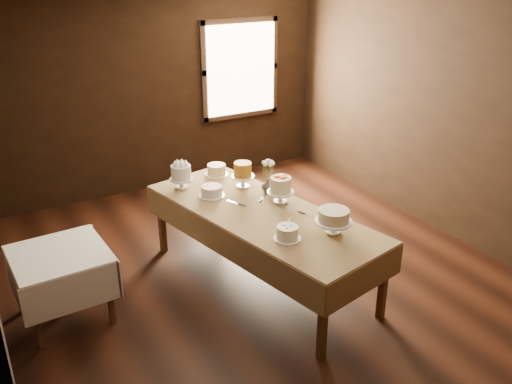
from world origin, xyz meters
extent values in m
cube|color=black|center=(0.00, 0.00, 0.00)|extent=(5.00, 6.00, 0.01)
cube|color=beige|center=(0.00, 0.00, 2.80)|extent=(5.00, 6.00, 0.01)
cube|color=black|center=(0.00, 3.00, 1.40)|extent=(5.00, 0.02, 2.80)
cube|color=black|center=(2.50, 0.00, 1.40)|extent=(0.02, 6.00, 2.80)
cube|color=#FFEABF|center=(1.30, 2.94, 1.60)|extent=(1.10, 0.05, 1.30)
cube|color=#462C16|center=(-0.18, -1.24, 0.37)|extent=(0.08, 0.08, 0.74)
cube|color=#462C16|center=(-0.70, 1.14, 0.37)|extent=(0.08, 0.08, 0.74)
cube|color=#462C16|center=(0.63, -1.07, 0.37)|extent=(0.08, 0.08, 0.74)
cube|color=#462C16|center=(0.12, 1.31, 0.37)|extent=(0.08, 0.08, 0.74)
cube|color=#462C16|center=(-0.03, 0.04, 0.78)|extent=(1.48, 2.71, 0.04)
cube|color=tan|center=(-0.03, 0.04, 0.81)|extent=(1.55, 2.78, 0.01)
cube|color=#462C16|center=(-2.23, 0.07, 0.32)|extent=(0.05, 0.05, 0.64)
cube|color=#462C16|center=(-2.27, 0.71, 0.32)|extent=(0.05, 0.05, 0.64)
cube|color=#462C16|center=(-1.59, 0.10, 0.32)|extent=(0.05, 0.05, 0.64)
cube|color=#462C16|center=(-1.62, 0.74, 0.32)|extent=(0.05, 0.05, 0.64)
cube|color=#462C16|center=(-1.93, 0.41, 0.66)|extent=(0.78, 0.78, 0.04)
cube|color=white|center=(-1.93, 0.41, 0.68)|extent=(0.86, 0.86, 0.01)
cylinder|color=white|center=(-0.49, 0.97, 0.87)|extent=(0.26, 0.26, 0.12)
cylinder|color=white|center=(-0.49, 0.97, 1.01)|extent=(0.24, 0.24, 0.15)
cylinder|color=white|center=(0.00, 1.13, 0.82)|extent=(0.27, 0.27, 0.01)
cylinder|color=#D1BE8B|center=(0.00, 1.13, 0.88)|extent=(0.25, 0.25, 0.11)
cylinder|color=white|center=(-0.31, 0.61, 0.82)|extent=(0.28, 0.28, 0.01)
cylinder|color=white|center=(-0.31, 0.61, 0.87)|extent=(0.25, 0.25, 0.09)
cylinder|color=white|center=(0.10, 0.67, 0.88)|extent=(0.26, 0.26, 0.14)
cylinder|color=#AE6E18|center=(0.10, 0.67, 1.03)|extent=(0.20, 0.20, 0.15)
cylinder|color=white|center=(0.24, 0.12, 0.88)|extent=(0.28, 0.28, 0.13)
cylinder|color=beige|center=(0.24, 0.12, 1.02)|extent=(0.31, 0.31, 0.15)
cylinder|color=white|center=(-0.12, -0.58, 0.82)|extent=(0.25, 0.25, 0.01)
cylinder|color=white|center=(-0.12, -0.58, 0.88)|extent=(0.24, 0.24, 0.12)
cylinder|color=white|center=(0.31, -0.69, 0.88)|extent=(0.35, 0.35, 0.14)
cylinder|color=beige|center=(0.31, -0.69, 1.00)|extent=(0.39, 0.39, 0.11)
cube|color=silver|center=(0.09, -0.29, 0.82)|extent=(0.21, 0.16, 0.01)
cube|color=silver|center=(0.34, -0.31, 0.82)|extent=(0.11, 0.23, 0.01)
cube|color=silver|center=(-0.18, 0.36, 0.82)|extent=(0.12, 0.23, 0.01)
cube|color=silver|center=(0.18, 0.33, 0.82)|extent=(0.20, 0.17, 0.01)
imported|color=#2D2823|center=(0.28, 0.42, 0.88)|extent=(0.20, 0.20, 0.15)
camera|label=1|loc=(-2.49, -4.19, 3.16)|focal=38.28mm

